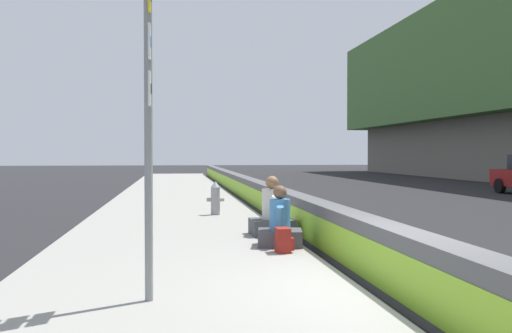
{
  "coord_description": "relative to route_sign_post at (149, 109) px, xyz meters",
  "views": [
    {
      "loc": [
        -6.41,
        2.68,
        1.75
      ],
      "look_at": [
        6.85,
        0.79,
        1.45
      ],
      "focal_mm": 40.24,
      "sensor_mm": 36.0,
      "label": 1
    }
  ],
  "objects": [
    {
      "name": "route_sign_post",
      "position": [
        0.0,
        0.0,
        0.0
      ],
      "size": [
        0.44,
        0.09,
        3.6
      ],
      "color": "gray",
      "rests_on": "sidewalk_strip"
    },
    {
      "name": "seated_person_foreground",
      "position": [
        3.45,
        -2.09,
        -1.76
      ],
      "size": [
        0.76,
        0.85,
        1.05
      ],
      "color": "#424247",
      "rests_on": "sidewalk_strip"
    },
    {
      "name": "backpack",
      "position": [
        2.8,
        -2.03,
        -1.9
      ],
      "size": [
        0.32,
        0.28,
        0.4
      ],
      "color": "maroon",
      "rests_on": "sidewalk_strip"
    },
    {
      "name": "jersey_barrier",
      "position": [
        0.08,
        -2.95,
        -1.81
      ],
      "size": [
        76.0,
        0.45,
        0.85
      ],
      "color": "#545456",
      "rests_on": "ground_plane"
    },
    {
      "name": "sidewalk_strip",
      "position": [
        0.08,
        -0.3,
        -2.16
      ],
      "size": [
        80.0,
        4.4,
        0.14
      ],
      "primitive_type": "cube",
      "color": "gray",
      "rests_on": "ground_plane"
    },
    {
      "name": "fire_hydrant",
      "position": [
        8.71,
        -1.34,
        -1.65
      ],
      "size": [
        0.26,
        0.46,
        0.88
      ],
      "color": "gray",
      "rests_on": "sidewalk_strip"
    },
    {
      "name": "seated_person_middle",
      "position": [
        4.82,
        -2.18,
        -1.73
      ],
      "size": [
        0.75,
        0.87,
        1.17
      ],
      "color": "#424247",
      "rests_on": "sidewalk_strip"
    },
    {
      "name": "ground_plane",
      "position": [
        0.08,
        -2.95,
        -2.23
      ],
      "size": [
        160.0,
        160.0,
        0.0
      ],
      "primitive_type": "plane",
      "color": "#232326",
      "rests_on": "ground"
    }
  ]
}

